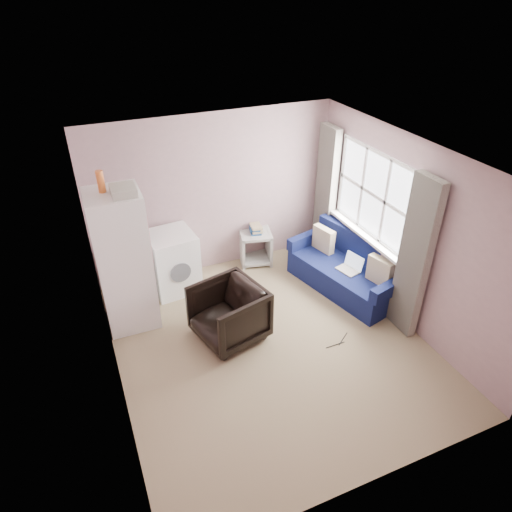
% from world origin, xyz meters
% --- Properties ---
extents(room, '(3.84, 4.24, 2.54)m').
position_xyz_m(room, '(0.02, 0.01, 1.25)').
color(room, '#978363').
rests_on(room, ground).
extents(armchair, '(0.94, 0.98, 0.84)m').
position_xyz_m(armchair, '(-0.44, 0.36, 0.42)').
color(armchair, black).
rests_on(armchair, ground).
extents(fridge, '(0.69, 0.67, 2.19)m').
position_xyz_m(fridge, '(-1.55, 1.21, 0.98)').
color(fridge, white).
rests_on(fridge, ground).
extents(washing_machine, '(0.72, 0.72, 0.94)m').
position_xyz_m(washing_machine, '(-0.82, 1.72, 0.49)').
color(washing_machine, white).
rests_on(washing_machine, ground).
extents(side_table, '(0.60, 0.60, 0.68)m').
position_xyz_m(side_table, '(0.61, 1.94, 0.32)').
color(side_table, '#A6A6A2').
rests_on(side_table, ground).
extents(sofa, '(1.24, 1.96, 0.81)m').
position_xyz_m(sofa, '(1.63, 0.72, 0.30)').
color(sofa, '#111A4F').
rests_on(sofa, ground).
extents(window_dressing, '(0.17, 2.62, 2.18)m').
position_xyz_m(window_dressing, '(1.78, 0.70, 1.11)').
color(window_dressing, white).
rests_on(window_dressing, ground).
extents(floor_cables, '(0.41, 0.17, 0.01)m').
position_xyz_m(floor_cables, '(0.84, -0.33, 0.01)').
color(floor_cables, black).
rests_on(floor_cables, ground).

